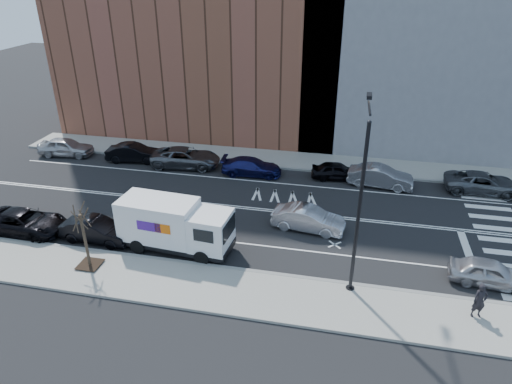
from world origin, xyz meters
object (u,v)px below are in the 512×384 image
at_px(far_parked_a, 66,147).
at_px(pedestrian, 480,301).
at_px(far_parked_b, 134,153).
at_px(near_parked_front, 490,273).
at_px(fedex_van, 174,225).
at_px(driving_sedan, 308,219).

bearing_deg(far_parked_a, pedestrian, -121.10).
height_order(far_parked_b, near_parked_front, far_parked_b).
distance_m(fedex_van, driving_sedan, 8.25).
relative_size(far_parked_b, driving_sedan, 1.01).
bearing_deg(near_parked_front, driving_sedan, 76.64).
bearing_deg(driving_sedan, far_parked_b, 70.20).
height_order(fedex_van, far_parked_a, fedex_van).
distance_m(far_parked_b, pedestrian, 27.94).
xyz_separation_m(near_parked_front, pedestrian, (-1.18, -2.92, 0.37)).
relative_size(fedex_van, driving_sedan, 1.50).
bearing_deg(pedestrian, near_parked_front, 52.60).
xyz_separation_m(far_parked_b, pedestrian, (24.03, -14.25, 0.31)).
relative_size(fedex_van, near_parked_front, 1.67).
relative_size(far_parked_b, near_parked_front, 1.13).
bearing_deg(far_parked_a, fedex_van, -134.70).
xyz_separation_m(fedex_van, pedestrian, (15.90, -2.64, -0.53)).
height_order(far_parked_a, driving_sedan, far_parked_a).
relative_size(near_parked_front, pedestrian, 2.23).
distance_m(far_parked_b, near_parked_front, 27.65).
bearing_deg(driving_sedan, far_parked_a, 77.37).
distance_m(fedex_van, far_parked_a, 18.55).
distance_m(fedex_van, pedestrian, 16.13).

